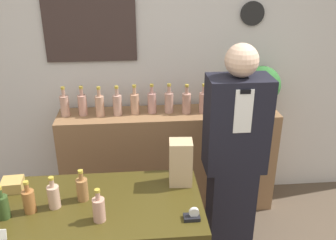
{
  "coord_description": "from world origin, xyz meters",
  "views": [
    {
      "loc": [
        -0.15,
        -1.28,
        2.25
      ],
      "look_at": [
        0.07,
        1.15,
        1.17
      ],
      "focal_mm": 40.0,
      "sensor_mm": 36.0,
      "label": 1
    }
  ],
  "objects_px": {
    "shopkeeper": "(234,160)",
    "tape_dispenser": "(192,216)",
    "potted_plant": "(261,87)",
    "paper_bag": "(181,163)"
  },
  "relations": [
    {
      "from": "tape_dispenser",
      "to": "paper_bag",
      "type": "bearing_deg",
      "value": 93.83
    },
    {
      "from": "shopkeeper",
      "to": "potted_plant",
      "type": "xyz_separation_m",
      "value": [
        0.4,
        0.7,
        0.32
      ]
    },
    {
      "from": "shopkeeper",
      "to": "tape_dispenser",
      "type": "relative_size",
      "value": 19.18
    },
    {
      "from": "paper_bag",
      "to": "tape_dispenser",
      "type": "bearing_deg",
      "value": -86.17
    },
    {
      "from": "shopkeeper",
      "to": "potted_plant",
      "type": "relative_size",
      "value": 4.38
    },
    {
      "from": "shopkeeper",
      "to": "tape_dispenser",
      "type": "height_order",
      "value": "shopkeeper"
    },
    {
      "from": "shopkeeper",
      "to": "tape_dispenser",
      "type": "bearing_deg",
      "value": -120.43
    },
    {
      "from": "tape_dispenser",
      "to": "shopkeeper",
      "type": "bearing_deg",
      "value": 59.57
    },
    {
      "from": "potted_plant",
      "to": "tape_dispenser",
      "type": "bearing_deg",
      "value": -120.18
    },
    {
      "from": "potted_plant",
      "to": "paper_bag",
      "type": "distance_m",
      "value": 1.34
    }
  ]
}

